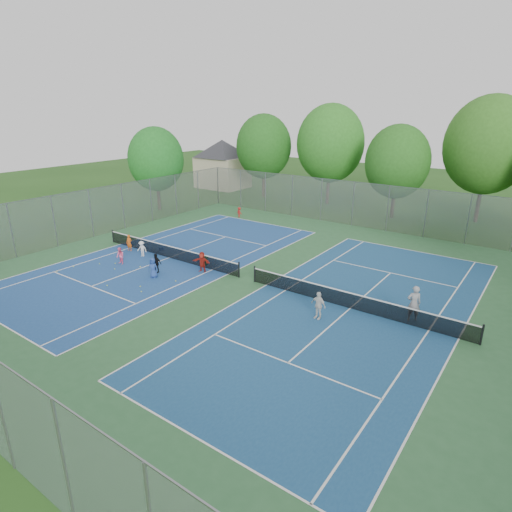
% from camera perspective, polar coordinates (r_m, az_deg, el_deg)
% --- Properties ---
extents(ground, '(120.00, 120.00, 0.00)m').
position_cam_1_polar(ground, '(27.01, -1.24, -3.17)').
color(ground, '#214A17').
rests_on(ground, ground).
extents(court_pad, '(32.00, 32.00, 0.01)m').
position_cam_1_polar(court_pad, '(27.01, -1.24, -3.16)').
color(court_pad, '#2C5D34').
rests_on(court_pad, ground).
extents(court_left, '(10.97, 23.77, 0.01)m').
position_cam_1_polar(court_left, '(31.45, -11.50, -0.22)').
color(court_left, navy).
rests_on(court_left, court_pad).
extents(court_right, '(10.97, 23.77, 0.01)m').
position_cam_1_polar(court_right, '(23.83, 12.45, -6.84)').
color(court_right, navy).
rests_on(court_right, court_pad).
extents(net_left, '(12.87, 0.10, 0.91)m').
position_cam_1_polar(net_left, '(31.30, -11.55, 0.53)').
color(net_left, black).
rests_on(net_left, ground).
extents(net_right, '(12.87, 0.10, 0.91)m').
position_cam_1_polar(net_right, '(23.65, 12.52, -5.88)').
color(net_right, black).
rests_on(net_right, ground).
extents(fence_north, '(32.00, 0.10, 4.00)m').
position_cam_1_polar(fence_north, '(39.82, 12.79, 6.79)').
color(fence_north, gray).
rests_on(fence_north, ground).
extents(fence_west, '(0.10, 32.00, 4.00)m').
position_cam_1_polar(fence_west, '(37.80, -21.14, 5.30)').
color(fence_west, gray).
rests_on(fence_west, ground).
extents(house, '(11.03, 11.03, 7.30)m').
position_cam_1_polar(house, '(57.77, -4.53, 13.23)').
color(house, '#B7A88C').
rests_on(house, ground).
extents(tree_nw, '(6.40, 6.40, 9.58)m').
position_cam_1_polar(tree_nw, '(51.18, 1.03, 14.38)').
color(tree_nw, '#443326').
rests_on(tree_nw, ground).
extents(tree_nl, '(7.20, 7.20, 10.69)m').
position_cam_1_polar(tree_nl, '(47.94, 9.89, 14.55)').
color(tree_nl, '#443326').
rests_on(tree_nl, ground).
extents(tree_nc, '(6.00, 6.00, 8.85)m').
position_cam_1_polar(tree_nc, '(43.22, 18.32, 11.84)').
color(tree_nc, '#443326').
rests_on(tree_nc, ground).
extents(tree_nr, '(7.60, 7.60, 11.42)m').
position_cam_1_polar(tree_nr, '(44.45, 28.58, 12.84)').
color(tree_nr, '#443326').
rests_on(tree_nr, ground).
extents(tree_side_w, '(5.60, 5.60, 8.47)m').
position_cam_1_polar(tree_side_w, '(45.59, -13.21, 12.45)').
color(tree_side_w, '#443326').
rests_on(tree_side_w, ground).
extents(ball_crate, '(0.37, 0.37, 0.26)m').
position_cam_1_polar(ball_crate, '(33.24, -12.51, 0.98)').
color(ball_crate, '#1856B5').
rests_on(ball_crate, ground).
extents(ball_hopper, '(0.40, 0.40, 0.60)m').
position_cam_1_polar(ball_hopper, '(29.63, -6.85, -0.61)').
color(ball_hopper, green).
rests_on(ball_hopper, ground).
extents(student_a, '(0.52, 0.41, 1.25)m').
position_cam_1_polar(student_a, '(33.55, -16.55, 1.69)').
color(student_a, '#D85814').
rests_on(student_a, ground).
extents(student_b, '(0.63, 0.51, 1.20)m').
position_cam_1_polar(student_b, '(30.88, -17.65, 0.01)').
color(student_b, '#FF6391').
rests_on(student_b, ground).
extents(student_c, '(0.84, 0.62, 1.16)m').
position_cam_1_polar(student_c, '(32.04, -14.97, 0.93)').
color(student_c, white).
rests_on(student_c, ground).
extents(student_d, '(0.82, 0.52, 1.31)m').
position_cam_1_polar(student_d, '(28.67, -13.19, -0.94)').
color(student_d, black).
rests_on(student_d, ground).
extents(student_e, '(0.74, 0.59, 1.32)m').
position_cam_1_polar(student_e, '(27.89, -13.57, -1.55)').
color(student_e, navy).
rests_on(student_e, ground).
extents(student_f, '(1.33, 0.64, 1.37)m').
position_cam_1_polar(student_f, '(28.27, -7.20, -0.78)').
color(student_f, maroon).
rests_on(student_f, ground).
extents(child_far_baseline, '(0.73, 0.54, 1.01)m').
position_cam_1_polar(child_far_baseline, '(42.14, -2.23, 5.85)').
color(child_far_baseline, '#AE1B18').
rests_on(child_far_baseline, ground).
extents(instructor, '(0.83, 0.75, 1.91)m').
position_cam_1_polar(instructor, '(23.09, 20.30, -5.95)').
color(instructor, gray).
rests_on(instructor, ground).
extents(teen_court_b, '(0.92, 0.50, 1.49)m').
position_cam_1_polar(teen_court_b, '(22.19, 8.29, -6.52)').
color(teen_court_b, silver).
rests_on(teen_court_b, ground).
extents(tennis_ball_0, '(0.07, 0.07, 0.07)m').
position_cam_1_polar(tennis_ball_0, '(31.13, -25.01, -1.89)').
color(tennis_ball_0, gold).
rests_on(tennis_ball_0, ground).
extents(tennis_ball_1, '(0.07, 0.07, 0.07)m').
position_cam_1_polar(tennis_ball_1, '(30.06, -15.19, -1.42)').
color(tennis_ball_1, '#F4F539').
rests_on(tennis_ball_1, ground).
extents(tennis_ball_2, '(0.07, 0.07, 0.07)m').
position_cam_1_polar(tennis_ball_2, '(26.10, -15.03, -4.64)').
color(tennis_ball_2, '#CBDD33').
rests_on(tennis_ball_2, ground).
extents(tennis_ball_3, '(0.07, 0.07, 0.07)m').
position_cam_1_polar(tennis_ball_3, '(25.59, -12.93, -4.95)').
color(tennis_ball_3, '#A7C22D').
rests_on(tennis_ball_3, ground).
extents(tennis_ball_4, '(0.07, 0.07, 0.07)m').
position_cam_1_polar(tennis_ball_4, '(31.54, -23.14, -1.36)').
color(tennis_ball_4, '#C9D732').
rests_on(tennis_ball_4, ground).
extents(tennis_ball_5, '(0.07, 0.07, 0.07)m').
position_cam_1_polar(tennis_ball_5, '(31.20, -18.26, -0.96)').
color(tennis_ball_5, '#BED932').
rests_on(tennis_ball_5, ground).
extents(tennis_ball_6, '(0.07, 0.07, 0.07)m').
position_cam_1_polar(tennis_ball_6, '(30.15, -18.32, -1.68)').
color(tennis_ball_6, '#B7CB2F').
rests_on(tennis_ball_6, ground).
extents(tennis_ball_7, '(0.07, 0.07, 0.07)m').
position_cam_1_polar(tennis_ball_7, '(26.84, -15.18, -3.96)').
color(tennis_ball_7, '#C9D130').
rests_on(tennis_ball_7, ground).
extents(tennis_ball_8, '(0.07, 0.07, 0.07)m').
position_cam_1_polar(tennis_ball_8, '(31.47, -20.15, -1.01)').
color(tennis_ball_8, '#A8CD2F').
rests_on(tennis_ball_8, ground).
extents(tennis_ball_9, '(0.07, 0.07, 0.07)m').
position_cam_1_polar(tennis_ball_9, '(27.58, -19.23, -3.75)').
color(tennis_ball_9, '#CEE936').
rests_on(tennis_ball_9, ground).
extents(tennis_ball_10, '(0.07, 0.07, 0.07)m').
position_cam_1_polar(tennis_ball_10, '(27.15, -10.67, -3.33)').
color(tennis_ball_10, yellow).
rests_on(tennis_ball_10, ground).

